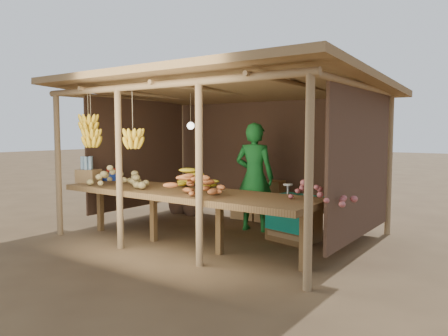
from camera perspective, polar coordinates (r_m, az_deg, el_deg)
The scene contains 13 objects.
ground at distance 6.96m, azimuth 0.00°, elevation -8.65°, with size 60.00×60.00×0.00m, color brown.
stall_structure at distance 6.86m, azimuth -0.45°, elevation 7.30°, with size 4.70×3.50×2.43m.
counter at distance 6.08m, azimuth -5.18°, elevation -3.54°, with size 3.90×1.05×0.80m.
potato_heap at distance 6.66m, azimuth -13.16°, elevation -0.79°, with size 1.02×0.61×0.37m, color #98844E, non-canonical shape.
sweet_potato_heap at distance 5.68m, azimuth -3.49°, elevation -1.69°, with size 0.87×0.52×0.35m, color #AF5C2D, non-canonical shape.
onion_heap at distance 5.12m, azimuth 11.91°, elevation -2.49°, with size 0.77×0.46×0.35m, color #A45050, non-canonical shape.
banana_pile at distance 6.33m, azimuth -4.08°, elevation -1.04°, with size 0.67×0.40×0.35m, color gold, non-canonical shape.
tomato_basin at distance 7.64m, azimuth -14.51°, elevation -0.91°, with size 0.37×0.37×0.19m.
bottle_box at distance 7.34m, azimuth -17.28°, elevation -0.56°, with size 0.39×0.35×0.42m.
vendor at distance 7.10m, azimuth 4.00°, elevation -1.18°, with size 0.64×0.42×1.76m, color #176B26.
tarp_crate at distance 6.59m, azimuth 9.07°, elevation -6.31°, with size 0.85×0.77×0.86m.
carton_stack at distance 7.89m, azimuth 4.97°, elevation -4.66°, with size 0.99×0.41×0.73m.
burlap_sacks at distance 8.62m, azimuth -5.04°, elevation -4.45°, with size 0.77×0.40×0.54m.
Camera 1 is at (3.91, -5.53, 1.62)m, focal length 35.00 mm.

